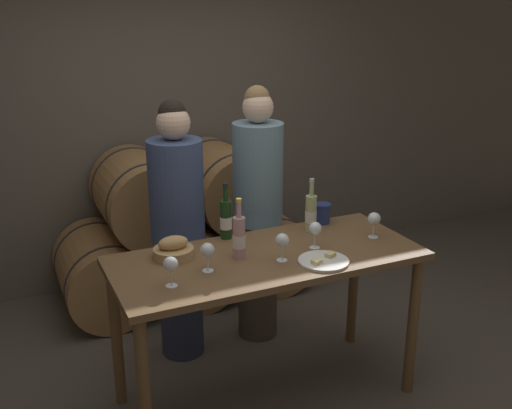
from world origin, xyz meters
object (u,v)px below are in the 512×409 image
Objects in this scene: cheese_plate at (323,261)px; wine_bottle_red at (226,219)px; blue_crock at (322,212)px; bread_basket at (173,250)px; wine_bottle_white at (311,213)px; wine_glass_center at (282,241)px; wine_glass_far_left at (171,265)px; wine_bottle_rose at (239,237)px; person_left at (178,231)px; wine_glass_far_right at (374,219)px; wine_glass_left at (207,251)px; tasting_table at (267,275)px; wine_glass_right at (315,229)px; person_right at (258,214)px.

wine_bottle_red is at bearing 122.00° from cheese_plate.
blue_crock is 0.57× the size of bread_basket.
wine_bottle_white reaches higher than wine_glass_center.
bread_basket is at bearing 70.95° from wine_glass_far_left.
wine_bottle_rose reaches higher than wine_glass_center.
person_left is at bearing 120.50° from cheese_plate.
blue_crock is 0.81× the size of wine_glass_far_right.
person_left is 0.69m from wine_bottle_rose.
person_left is at bearing 84.35° from wine_glass_left.
blue_crock is 1.03m from bread_basket.
cheese_plate is (0.39, -0.25, -0.11)m from wine_bottle_rose.
tasting_table is 11.01× the size of wine_glass_far_left.
person_left is at bearing 146.54° from wine_bottle_white.
wine_bottle_red reaches higher than wine_glass_right.
wine_bottle_rose is 0.75m from blue_crock.
wine_glass_right is (0.29, -0.02, 0.24)m from tasting_table.
wine_glass_center reaches higher than blue_crock.
wine_glass_far_left is at bearing -174.64° from wine_glass_far_right.
person_left is at bearing 156.26° from blue_crock.
cheese_plate is at bearing -120.13° from blue_crock.
bread_basket is at bearing 164.70° from wine_glass_right.
tasting_table is 1.01× the size of person_left.
wine_bottle_rose is at bearing -122.55° from person_right.
tasting_table is 13.60× the size of blue_crock.
wine_bottle_white is 0.89m from bread_basket.
wine_bottle_rose is (0.14, -0.65, 0.17)m from person_left.
wine_bottle_white is at bearing -73.11° from person_right.
wine_glass_center is at bearing 4.25° from wine_glass_far_left.
person_left is (-0.30, 0.68, 0.07)m from tasting_table.
wine_glass_far_right is (0.46, 0.19, 0.11)m from cheese_plate.
wine_glass_far_right is (1.28, 0.12, 0.00)m from wine_glass_far_left.
blue_crock reaches higher than tasting_table.
tasting_table is 0.34m from cheese_plate.
wine_glass_left is (-0.22, -0.09, -0.01)m from wine_bottle_rose.
cheese_plate is at bearing -29.52° from bread_basket.
wine_glass_far_right is (0.84, -0.06, -0.01)m from wine_bottle_rose.
person_right is 11.20× the size of wine_glass_right.
wine_glass_left is 1.00× the size of wine_glass_right.
bread_basket is at bearing -172.83° from blue_crock.
wine_glass_left is (-0.63, -0.75, 0.13)m from person_right.
wine_glass_center is at bearing -140.22° from blue_crock.
wine_bottle_rose is (-0.04, -0.30, 0.00)m from wine_bottle_red.
blue_crock is at bearing 39.78° from wine_glass_center.
person_right reaches higher than wine_glass_far_right.
tasting_table is 0.26m from wine_glass_center.
wine_glass_far_right is (0.80, -0.36, -0.00)m from wine_bottle_red.
bread_basket is 1.41× the size of wine_glass_right.
person_right is at bearing 120.82° from wine_glass_far_right.
wine_glass_far_left is (-0.44, -0.18, -0.01)m from wine_bottle_rose.
bread_basket is (-0.33, 0.15, -0.08)m from wine_bottle_rose.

